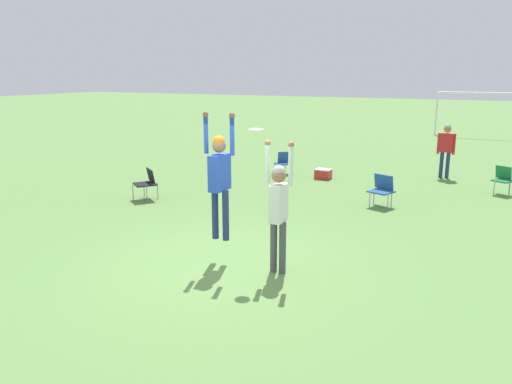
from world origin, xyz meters
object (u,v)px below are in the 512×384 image
Objects in this scene: person_defending at (279,203)px; camping_chair_0 at (283,161)px; camping_chair_2 at (147,181)px; camping_chair_4 at (382,188)px; cooler_box at (323,174)px; person_jumping at (220,173)px; frisbee at (256,129)px; camping_chair_3 at (503,178)px; person_spectator_far at (446,145)px.

person_defending is 8.60m from camping_chair_0.
camping_chair_4 is at bearing -123.15° from camping_chair_2.
camping_chair_2 is 5.80m from cooler_box.
camping_chair_4 is at bearing 108.61° from camping_chair_0.
person_jumping reaches higher than camping_chair_0.
frisbee is at bearing 73.11° from camping_chair_0.
camping_chair_0 is at bearing 16.04° from person_jumping.
cooler_box is (1.48, -0.14, -0.28)m from camping_chair_0.
camping_chair_3 is (8.67, 4.86, -0.02)m from camping_chair_2.
person_jumping reaches higher than camping_chair_3.
person_defending is at bearing -76.98° from cooler_box.
person_spectator_far is at bearing -14.39° from camping_chair_3.
frisbee is (-0.44, 0.03, 1.22)m from person_defending.
person_jumping is 5.27m from camping_chair_2.
frisbee is 9.06m from camping_chair_3.
person_spectator_far is at bearing -99.35° from camping_chair_2.
camping_chair_0 is 0.94× the size of camping_chair_4.
person_spectator_far is at bearing 77.47° from frisbee.
camping_chair_0 is 1.51m from cooler_box.
person_spectator_far reaches higher than camping_chair_2.
person_defending is at bearing -90.00° from person_jumping.
person_defending is 2.89× the size of camping_chair_3.
person_defending is 8.05m from cooler_box.
person_defending is 9.80m from person_spectator_far.
frisbee reaches higher than cooler_box.
cooler_box is at bearing 5.75° from person_jumping.
camping_chair_0 is 1.51× the size of cooler_box.
camping_chair_3 is 1.59× the size of cooler_box.
camping_chair_4 is (1.08, 5.17, -1.98)m from frisbee.
person_defending is (1.15, -0.02, -0.42)m from person_jumping.
camping_chair_4 is (5.89, 2.07, -0.02)m from camping_chair_2.
frisbee is at bearing 93.60° from camping_chair_3.
person_spectator_far reaches higher than camping_chair_0.
person_spectator_far is (1.70, 9.65, -0.17)m from person_defending.
person_defending is 1.29m from frisbee.
person_jumping is 1.07m from frisbee.
person_defending is 9.58× the size of frisbee.
frisbee is 9.95m from person_spectator_far.
camping_chair_0 is (-3.28, 7.92, -0.79)m from person_defending.
frisbee is (0.71, 0.01, 0.80)m from person_jumping.
camping_chair_4 is (3.92, -2.71, 0.03)m from camping_chair_0.
camping_chair_0 is at bearing -13.81° from camping_chair_4.
person_jumping is 7.93m from cooler_box.
camping_chair_2 is 6.24m from camping_chair_4.
camping_chair_2 reaches higher than cooler_box.
frisbee is 5.64m from camping_chair_4.
person_defending reaches higher than person_spectator_far.
camping_chair_2 is 9.94m from camping_chair_3.
person_spectator_far is 3.54× the size of cooler_box.
camping_chair_4 reaches higher than camping_chair_0.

